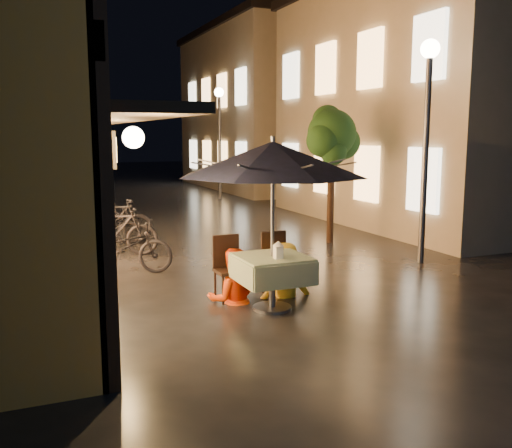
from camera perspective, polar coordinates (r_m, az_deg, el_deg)
name	(u,v)px	position (r m, az deg, el deg)	size (l,w,h in m)	color
ground	(341,308)	(8.39, 8.52, -8.36)	(90.00, 90.00, 0.00)	black
east_building_near	(451,102)	(17.75, 18.92, 11.48)	(7.30, 9.30, 6.80)	tan
east_building_far	(282,109)	(27.47, 2.58, 11.41)	(7.30, 10.30, 7.30)	tan
street_tree	(332,137)	(13.13, 7.62, 8.61)	(1.43, 1.20, 3.15)	black
streetlamp_near	(427,111)	(11.40, 16.76, 10.77)	(0.36, 0.36, 4.23)	#59595E
streetlamp_far	(219,123)	(22.04, -3.68, 10.07)	(0.36, 0.36, 4.23)	#59595E
cafe_table	(272,269)	(8.13, 1.63, -4.53)	(0.99, 0.99, 0.78)	#59595E
patio_umbrella	(273,159)	(7.91, 1.68, 6.53)	(2.67, 2.67, 2.46)	#59595E
cafe_chair_left	(228,264)	(8.66, -2.80, -4.03)	(0.42, 0.42, 0.97)	black
cafe_chair_right	(276,260)	(8.96, 2.03, -3.59)	(0.42, 0.42, 0.97)	black
table_lantern	(278,249)	(7.88, 2.24, -2.50)	(0.16, 0.16, 0.25)	white
person_orange	(232,249)	(8.49, -2.39, -2.56)	(0.77, 0.60, 1.58)	#F2440A
person_yellow	(285,244)	(8.78, 2.88, -2.04)	(1.05, 0.60, 1.62)	yellow
bicycle_0	(122,247)	(10.55, -13.22, -2.25)	(0.63, 1.81, 0.95)	black
bicycle_1	(116,232)	(12.00, -13.83, -0.73)	(0.49, 1.72, 1.03)	black
bicycle_2	(105,228)	(13.26, -14.82, -0.35)	(0.54, 1.55, 0.81)	black
bicycle_3	(113,222)	(13.25, -14.08, 0.23)	(0.50, 1.77, 1.06)	black
bicycle_4	(89,216)	(15.12, -16.36, 0.79)	(0.57, 1.63, 0.86)	black
bicycle_5	(100,211)	(15.80, -15.30, 1.23)	(0.42, 1.48, 0.89)	black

